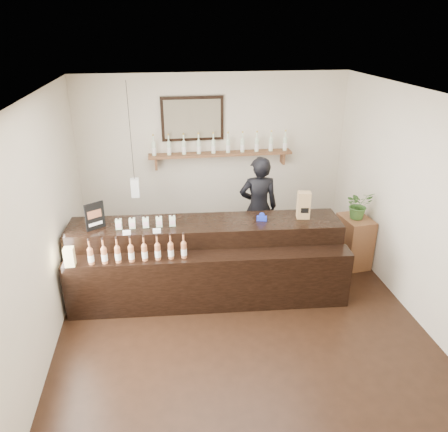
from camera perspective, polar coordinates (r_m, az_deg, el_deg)
ground at (r=5.89m, az=1.86°, el=-12.61°), size 5.00×5.00×0.00m
room_shell at (r=5.07m, az=2.11°, el=3.06°), size 5.00×5.00×5.00m
back_wall_decor at (r=7.28m, az=-2.49°, el=10.01°), size 2.66×0.96×1.69m
counter at (r=6.05m, az=-2.29°, el=-6.04°), size 3.73×1.20×1.20m
promo_sign at (r=5.89m, az=-16.52°, el=-0.01°), size 0.23×0.16×0.37m
paper_bag at (r=6.07m, az=10.36°, el=1.41°), size 0.19×0.16×0.38m
tape_dispenser at (r=5.97m, az=4.95°, el=-0.20°), size 0.15×0.09×0.11m
side_cabinet at (r=7.08m, az=16.58°, el=-3.19°), size 0.46×0.59×0.80m
potted_plant at (r=6.84m, az=17.17°, el=1.41°), size 0.44×0.39×0.44m
shopkeeper at (r=6.87m, az=4.53°, el=1.94°), size 0.71×0.48×1.89m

